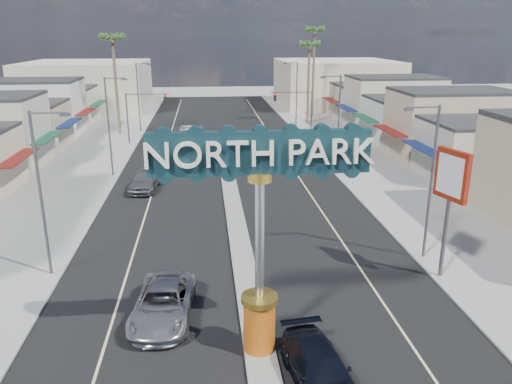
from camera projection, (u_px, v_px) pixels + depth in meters
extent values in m
plane|color=gray|center=(227.00, 173.00, 47.35)|extent=(160.00, 160.00, 0.00)
cube|color=black|center=(227.00, 173.00, 47.35)|extent=(20.00, 120.00, 0.01)
cube|color=gray|center=(239.00, 238.00, 32.16)|extent=(1.30, 30.00, 0.16)
cube|color=gray|center=(75.00, 176.00, 45.96)|extent=(8.00, 120.00, 0.12)
cube|color=gray|center=(370.00, 168.00, 48.70)|extent=(8.00, 120.00, 0.12)
cube|color=beige|center=(9.00, 123.00, 56.40)|extent=(12.00, 42.00, 6.00)
cube|color=#B7B29E|center=(417.00, 116.00, 61.11)|extent=(12.00, 42.00, 6.00)
cube|color=#B7B29E|center=(88.00, 85.00, 86.61)|extent=(20.00, 20.00, 8.00)
cube|color=beige|center=(335.00, 83.00, 90.92)|extent=(20.00, 20.00, 8.00)
cylinder|color=#D15010|center=(259.00, 325.00, 20.43)|extent=(1.30, 1.30, 2.20)
cylinder|color=gold|center=(259.00, 299.00, 20.06)|extent=(1.50, 1.50, 0.25)
cylinder|color=#B7B7BC|center=(260.00, 241.00, 19.29)|extent=(0.36, 0.36, 4.80)
cylinder|color=gold|center=(260.00, 177.00, 18.51)|extent=(0.90, 0.90, 0.35)
cube|color=#0F292F|center=(260.00, 153.00, 18.23)|extent=(8.20, 0.50, 1.60)
cylinder|color=#47474C|center=(128.00, 119.00, 58.62)|extent=(0.18, 0.18, 6.00)
cylinder|color=#47474C|center=(147.00, 94.00, 57.98)|extent=(5.00, 0.12, 0.12)
cube|color=black|center=(165.00, 98.00, 58.33)|extent=(0.32, 0.32, 1.00)
sphere|color=red|center=(165.00, 96.00, 58.06)|extent=(0.22, 0.22, 0.22)
cylinder|color=#47474C|center=(311.00, 116.00, 60.78)|extent=(0.18, 0.18, 6.00)
cylinder|color=#47474C|center=(292.00, 92.00, 59.65)|extent=(5.00, 0.12, 0.12)
cube|color=black|center=(275.00, 97.00, 59.61)|extent=(0.32, 0.32, 1.00)
sphere|color=red|center=(275.00, 94.00, 59.34)|extent=(0.22, 0.22, 0.22)
cylinder|color=#47474C|center=(41.00, 197.00, 25.99)|extent=(0.16, 0.16, 9.00)
cylinder|color=#47474C|center=(48.00, 113.00, 24.74)|extent=(1.80, 0.10, 0.10)
cube|color=#47474C|center=(65.00, 115.00, 24.85)|extent=(0.50, 0.22, 0.15)
cylinder|color=#47474C|center=(109.00, 128.00, 44.94)|extent=(0.16, 0.16, 9.00)
cylinder|color=#47474C|center=(115.00, 78.00, 43.69)|extent=(1.80, 0.10, 0.10)
cube|color=#47474C|center=(124.00, 79.00, 43.80)|extent=(0.50, 0.22, 0.15)
cylinder|color=#47474C|center=(138.00, 98.00, 65.78)|extent=(0.16, 0.16, 9.00)
cylinder|color=#47474C|center=(143.00, 64.00, 64.53)|extent=(1.80, 0.10, 0.10)
cube|color=#47474C|center=(149.00, 64.00, 64.64)|extent=(0.50, 0.22, 0.15)
cylinder|color=#47474C|center=(431.00, 185.00, 28.07)|extent=(0.16, 0.16, 9.00)
cylinder|color=#47474C|center=(423.00, 107.00, 26.64)|extent=(1.80, 0.10, 0.10)
cube|color=#47474C|center=(409.00, 109.00, 26.59)|extent=(0.50, 0.22, 0.15)
cylinder|color=#47474C|center=(339.00, 124.00, 47.02)|extent=(0.16, 0.16, 9.00)
cylinder|color=#47474C|center=(331.00, 76.00, 45.59)|extent=(1.80, 0.10, 0.10)
cube|color=#47474C|center=(323.00, 78.00, 45.54)|extent=(0.50, 0.22, 0.15)
cylinder|color=#47474C|center=(297.00, 96.00, 67.86)|extent=(0.16, 0.16, 9.00)
cylinder|color=#47474C|center=(291.00, 63.00, 66.43)|extent=(1.80, 0.10, 0.10)
cube|color=#47474C|center=(285.00, 64.00, 66.39)|extent=(0.50, 0.22, 0.15)
cylinder|color=brown|center=(116.00, 88.00, 63.20)|extent=(0.36, 0.36, 12.00)
cylinder|color=brown|center=(308.00, 85.00, 71.58)|extent=(0.36, 0.36, 11.00)
cylinder|color=brown|center=(313.00, 75.00, 77.16)|extent=(0.36, 0.36, 13.00)
imported|color=#9E9EA2|center=(163.00, 303.00, 23.01)|extent=(3.10, 5.86, 1.57)
imported|color=black|center=(320.00, 370.00, 18.55)|extent=(2.65, 5.27, 1.47)
imported|color=slate|center=(145.00, 180.00, 42.04)|extent=(2.63, 5.30, 1.74)
imported|color=white|center=(190.00, 146.00, 51.81)|extent=(2.67, 10.63, 2.95)
cylinder|color=#47474C|center=(444.00, 238.00, 26.46)|extent=(0.22, 0.22, 4.35)
cube|color=maroon|center=(452.00, 175.00, 25.40)|extent=(0.88, 2.16, 2.61)
cube|color=white|center=(450.00, 175.00, 25.34)|extent=(0.52, 1.67, 2.07)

